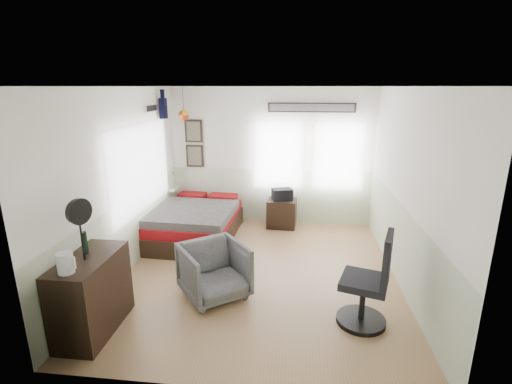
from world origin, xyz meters
TOP-DOWN VIEW (x-y plane):
  - ground_plane at (0.00, 0.00)m, footprint 4.00×4.50m
  - room_shell at (-0.08, 0.19)m, footprint 4.02×4.52m
  - wall_decor at (-1.10, 1.96)m, footprint 3.55×1.32m
  - bed at (-1.30, 1.20)m, footprint 1.49×2.01m
  - dresser at (-1.74, -1.54)m, footprint 0.48×1.00m
  - armchair at (-0.53, -0.69)m, footprint 1.10×1.11m
  - nightstand at (0.24, 1.97)m, footprint 0.59×0.48m
  - task_chair at (1.38, -1.09)m, footprint 0.64×0.64m
  - kettle at (-1.76, -1.88)m, footprint 0.19×0.16m
  - bottle at (-1.82, -1.43)m, footprint 0.06×0.06m
  - stand_fan at (-1.73, -1.58)m, footprint 0.16×0.27m
  - black_bag at (0.24, 1.97)m, footprint 0.44×0.35m

SIDE VIEW (x-z plane):
  - ground_plane at x=0.00m, z-range -0.01..0.00m
  - nightstand at x=0.24m, z-range 0.00..0.56m
  - bed at x=-1.30m, z-range -0.01..0.61m
  - armchair at x=-0.53m, z-range 0.00..0.73m
  - dresser at x=-1.74m, z-range 0.00..0.90m
  - task_chair at x=1.38m, z-range -0.11..1.05m
  - black_bag at x=0.24m, z-range 0.56..0.78m
  - kettle at x=-1.76m, z-range 0.90..1.11m
  - bottle at x=-1.82m, z-range 0.90..1.15m
  - stand_fan at x=-1.73m, z-range 1.09..1.78m
  - room_shell at x=-0.08m, z-range 0.26..2.97m
  - wall_decor at x=-1.10m, z-range 1.38..2.82m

